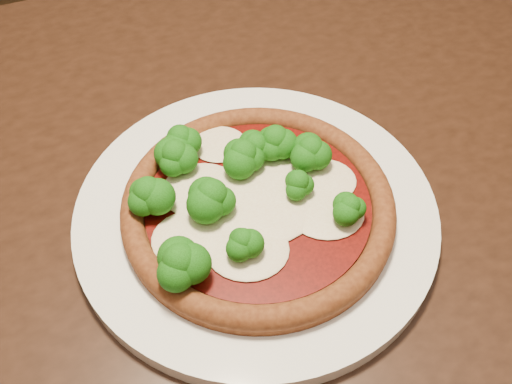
{
  "coord_description": "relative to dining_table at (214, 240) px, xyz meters",
  "views": [
    {
      "loc": [
        -0.09,
        -0.18,
        1.21
      ],
      "look_at": [
        -0.1,
        0.16,
        0.79
      ],
      "focal_mm": 40.0,
      "sensor_mm": 36.0,
      "label": 1
    }
  ],
  "objects": [
    {
      "name": "pizza",
      "position": [
        0.04,
        -0.04,
        0.13
      ],
      "size": [
        0.26,
        0.26,
        0.06
      ],
      "rotation": [
        0.0,
        0.0,
        0.4
      ],
      "color": "brown",
      "rests_on": "plate"
    },
    {
      "name": "plate",
      "position": [
        0.05,
        -0.04,
        0.1
      ],
      "size": [
        0.35,
        0.35,
        0.02
      ],
      "primitive_type": "cylinder",
      "color": "white",
      "rests_on": "dining_table"
    },
    {
      "name": "dining_table",
      "position": [
        0.0,
        0.0,
        0.0
      ],
      "size": [
        1.47,
        1.27,
        0.75
      ],
      "rotation": [
        0.0,
        0.0,
        0.4
      ],
      "color": "black",
      "rests_on": "floor"
    }
  ]
}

